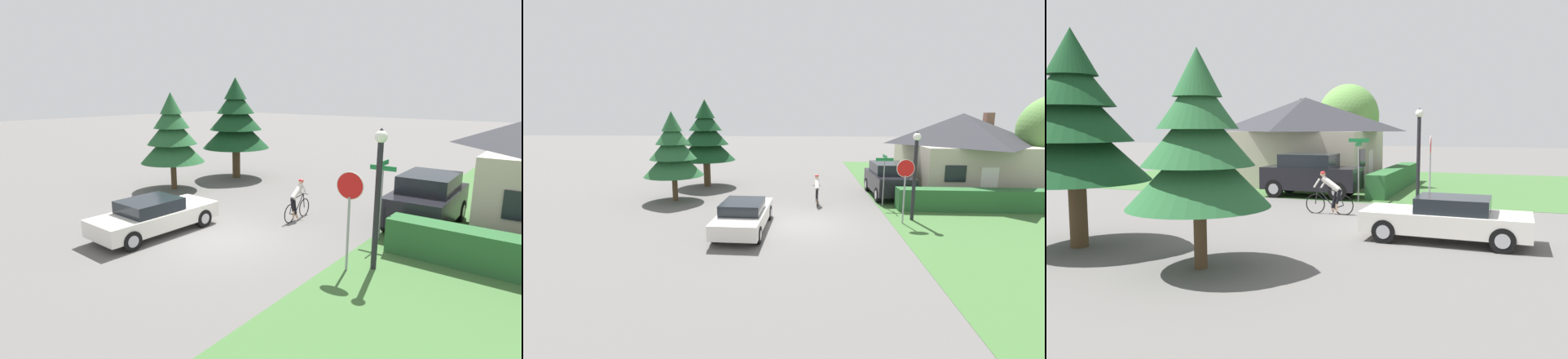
{
  "view_description": "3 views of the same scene",
  "coord_description": "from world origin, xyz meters",
  "views": [
    {
      "loc": [
        9.29,
        -9.58,
        4.96
      ],
      "look_at": [
        -0.19,
        2.53,
        1.66
      ],
      "focal_mm": 28.0,
      "sensor_mm": 36.0,
      "label": 1
    },
    {
      "loc": [
        0.3,
        -14.78,
        4.67
      ],
      "look_at": [
        -0.97,
        4.26,
        1.23
      ],
      "focal_mm": 24.0,
      "sensor_mm": 36.0,
      "label": 2
    },
    {
      "loc": [
        -16.85,
        -2.36,
        3.22
      ],
      "look_at": [
        -1.71,
        3.46,
        1.54
      ],
      "focal_mm": 35.0,
      "sensor_mm": 36.0,
      "label": 3
    }
  ],
  "objects": [
    {
      "name": "stop_sign",
      "position": [
        4.56,
        0.42,
        2.05
      ],
      "size": [
        0.78,
        0.08,
        2.86
      ],
      "rotation": [
        0.0,
        0.0,
        3.21
      ],
      "color": "gray",
      "rests_on": "ground"
    },
    {
      "name": "conifer_tall_far",
      "position": [
        -6.48,
        8.22,
        3.32
      ],
      "size": [
        3.87,
        3.87,
        5.8
      ],
      "color": "#4C3823",
      "rests_on": "ground"
    },
    {
      "name": "ground_plane",
      "position": [
        0.0,
        0.0,
        0.0
      ],
      "size": [
        140.0,
        140.0,
        0.0
      ],
      "primitive_type": "plane",
      "color": "#5B5956"
    },
    {
      "name": "parked_suv_right",
      "position": [
        5.12,
        5.88,
        1.02
      ],
      "size": [
        2.17,
        4.48,
        1.98
      ],
      "rotation": [
        0.0,
        0.0,
        1.59
      ],
      "color": "black",
      "rests_on": "ground"
    },
    {
      "name": "street_name_sign",
      "position": [
        4.3,
        3.4,
        1.89
      ],
      "size": [
        0.9,
        0.9,
        2.73
      ],
      "color": "gray",
      "rests_on": "ground"
    },
    {
      "name": "sedan_left_lane",
      "position": [
        -2.29,
        -0.96,
        0.64
      ],
      "size": [
        1.96,
        4.59,
        1.28
      ],
      "rotation": [
        0.0,
        0.0,
        1.55
      ],
      "color": "silver",
      "rests_on": "ground"
    },
    {
      "name": "conifer_tall_near",
      "position": [
        -7.11,
        3.99,
        2.79
      ],
      "size": [
        3.25,
        3.25,
        4.97
      ],
      "color": "#4C3823",
      "rests_on": "ground"
    },
    {
      "name": "cyclist",
      "position": [
        0.85,
        3.55,
        0.77
      ],
      "size": [
        0.44,
        1.85,
        1.61
      ],
      "rotation": [
        0.0,
        0.0,
        1.6
      ],
      "color": "black",
      "rests_on": "ground"
    },
    {
      "name": "street_lamp",
      "position": [
        5.13,
        0.99,
        2.48
      ],
      "size": [
        0.34,
        0.34,
        4.04
      ],
      "color": "black",
      "rests_on": "ground"
    }
  ]
}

